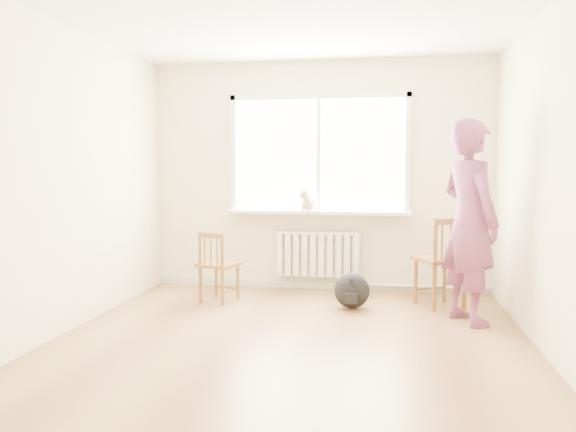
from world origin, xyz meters
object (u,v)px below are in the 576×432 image
at_px(chair_left, 217,267).
at_px(cat, 308,201).
at_px(chair_right, 443,262).
at_px(backpack, 352,291).
at_px(person, 470,222).

distance_m(chair_left, cat, 1.32).
xyz_separation_m(chair_right, backpack, (-0.92, -0.18, -0.29)).
height_order(person, cat, person).
xyz_separation_m(chair_left, backpack, (1.45, -0.00, -0.21)).
distance_m(chair_right, backpack, 0.99).
height_order(chair_left, cat, cat).
xyz_separation_m(person, cat, (-1.65, 1.03, 0.11)).
relative_size(chair_left, person, 0.40).
xyz_separation_m(person, backpack, (-1.10, 0.34, -0.77)).
distance_m(cat, backpack, 1.25).
bearing_deg(cat, chair_left, -127.58).
distance_m(chair_right, cat, 1.67).
xyz_separation_m(chair_right, cat, (-1.47, 0.51, 0.59)).
relative_size(chair_left, backpack, 2.11).
height_order(chair_right, cat, cat).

